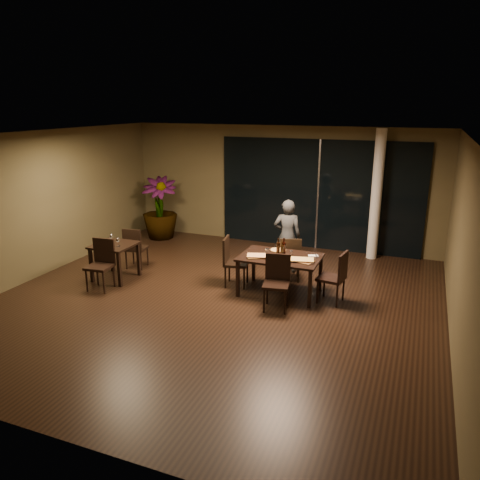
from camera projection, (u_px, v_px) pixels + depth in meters
name	position (u px, v px, depth m)	size (l,w,h in m)	color
ground	(215.00, 301.00, 8.67)	(8.00, 8.00, 0.00)	black
wall_back	(280.00, 186.00, 11.85)	(8.00, 0.10, 3.00)	#484026
wall_front	(43.00, 317.00, 4.63)	(8.00, 0.10, 3.00)	#484026
wall_left	(36.00, 205.00, 9.67)	(0.10, 8.00, 3.00)	#484026
wall_right	(466.00, 248.00, 6.81)	(0.10, 8.00, 3.00)	#484026
ceiling	(212.00, 135.00, 7.81)	(8.00, 8.00, 0.04)	silver
window_panel	(318.00, 195.00, 11.46)	(5.00, 0.06, 2.70)	black
column	(376.00, 195.00, 10.65)	(0.24, 0.24, 3.00)	silver
main_table	(280.00, 260.00, 8.84)	(1.50, 1.00, 0.75)	black
side_table	(114.00, 250.00, 9.60)	(0.80, 0.80, 0.75)	black
chair_main_far	(290.00, 257.00, 9.49)	(0.55, 0.55, 0.94)	black
chair_main_near	(277.00, 279.00, 8.27)	(0.52, 0.52, 0.97)	black
chair_main_left	(232.00, 259.00, 9.28)	(0.54, 0.54, 0.99)	black
chair_main_right	(336.00, 275.00, 8.45)	(0.51, 0.51, 0.98)	black
chair_side_far	(135.00, 246.00, 10.24)	(0.48, 0.48, 0.92)	black
chair_side_near	(102.00, 261.00, 9.15)	(0.50, 0.50, 0.99)	black
diner	(287.00, 236.00, 9.97)	(0.54, 0.36, 1.59)	#2B2D2F
potted_plant	(160.00, 208.00, 12.47)	(0.90, 0.90, 1.65)	#204C19
pizza_board_left	(261.00, 257.00, 8.77)	(0.53, 0.26, 0.01)	#493217
pizza_board_right	(299.00, 260.00, 8.56)	(0.52, 0.26, 0.01)	#452B16
oblong_pizza_left	(261.00, 256.00, 8.77)	(0.51, 0.24, 0.02)	#681709
oblong_pizza_right	(299.00, 260.00, 8.56)	(0.50, 0.24, 0.02)	#670D09
round_pizza	(278.00, 250.00, 9.15)	(0.29, 0.29, 0.01)	#B63F14
bottle_a	(278.00, 247.00, 8.87)	(0.07, 0.07, 0.32)	black
bottle_b	(282.00, 249.00, 8.78)	(0.06, 0.06, 0.29)	black
bottle_c	(284.00, 247.00, 8.84)	(0.07, 0.07, 0.34)	black
tumbler_left	(267.00, 251.00, 8.97)	(0.08, 0.08, 0.09)	white
tumbler_right	(291.00, 253.00, 8.87)	(0.07, 0.07, 0.09)	white
napkin_near	(309.00, 262.00, 8.48)	(0.18, 0.10, 0.01)	white
napkin_far	(313.00, 256.00, 8.82)	(0.18, 0.10, 0.01)	white
wine_glass_a	(112.00, 238.00, 9.65)	(0.08, 0.08, 0.18)	white
wine_glass_b	(118.00, 242.00, 9.41)	(0.08, 0.08, 0.18)	white
side_napkin	(109.00, 248.00, 9.32)	(0.18, 0.11, 0.01)	white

